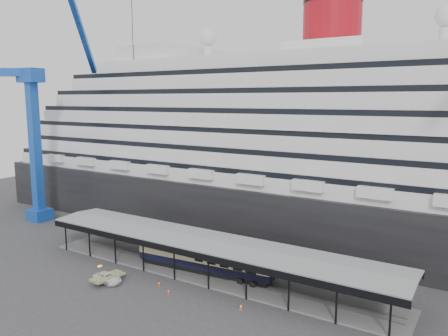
# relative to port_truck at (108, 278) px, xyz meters

# --- Properties ---
(ground) EXTENTS (200.00, 200.00, 0.00)m
(ground) POSITION_rel_port_truck_xyz_m (10.16, 4.75, -0.63)
(ground) COLOR #353537
(ground) RESTS_ON ground
(cruise_ship) EXTENTS (130.00, 30.00, 43.90)m
(cruise_ship) POSITION_rel_port_truck_xyz_m (10.21, 36.75, 17.72)
(cruise_ship) COLOR black
(cruise_ship) RESTS_ON ground
(platform_canopy) EXTENTS (56.00, 9.18, 5.30)m
(platform_canopy) POSITION_rel_port_truck_xyz_m (10.16, 9.75, 1.74)
(platform_canopy) COLOR slate
(platform_canopy) RESTS_ON ground
(crane_blue) EXTENTS (22.63, 19.19, 47.60)m
(crane_blue) POSITION_rel_port_truck_xyz_m (-34.96, 15.37, 19.33)
(crane_blue) COLOR blue
(crane_blue) RESTS_ON ground
(port_truck) EXTENTS (4.72, 2.59, 1.25)m
(port_truck) POSITION_rel_port_truck_xyz_m (0.00, 0.00, 0.00)
(port_truck) COLOR white
(port_truck) RESTS_ON ground
(pullman_carriage) EXTENTS (21.46, 4.54, 20.92)m
(pullman_carriage) POSITION_rel_port_truck_xyz_m (9.55, 9.75, 1.92)
(pullman_carriage) COLOR black
(pullman_carriage) RESTS_ON ground
(traffic_cone_left) EXTENTS (0.41, 0.41, 0.69)m
(traffic_cone_left) POSITION_rel_port_truck_xyz_m (6.88, 2.80, -0.28)
(traffic_cone_left) COLOR red
(traffic_cone_left) RESTS_ON ground
(traffic_cone_mid) EXTENTS (0.40, 0.40, 0.67)m
(traffic_cone_mid) POSITION_rel_port_truck_xyz_m (9.56, 1.53, -0.29)
(traffic_cone_mid) COLOR #F5370D
(traffic_cone_mid) RESTS_ON ground
(traffic_cone_right) EXTENTS (0.39, 0.39, 0.75)m
(traffic_cone_right) POSITION_rel_port_truck_xyz_m (19.67, 2.84, -0.25)
(traffic_cone_right) COLOR #EB5F0D
(traffic_cone_right) RESTS_ON ground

